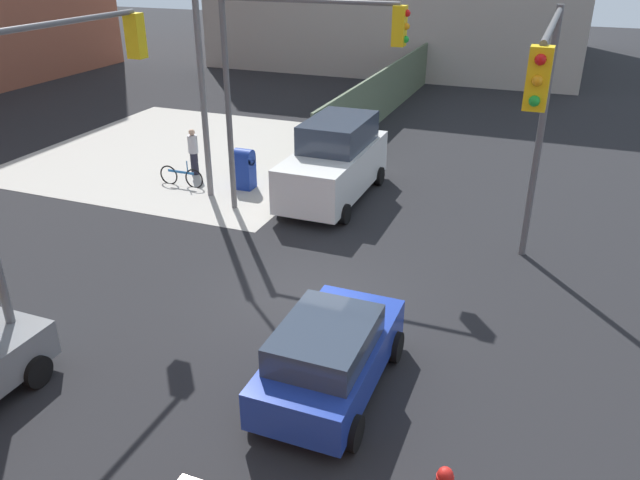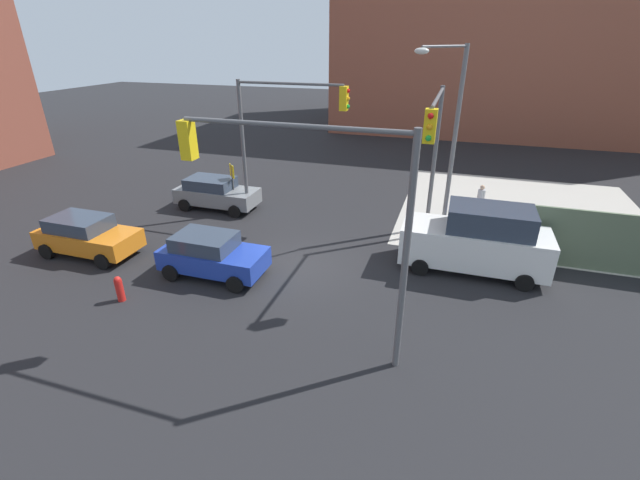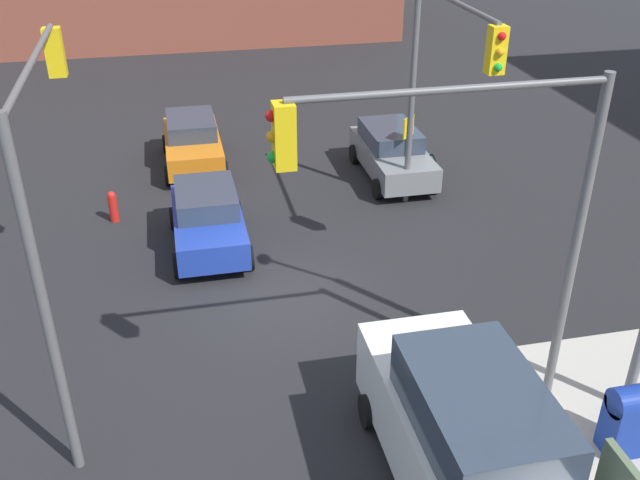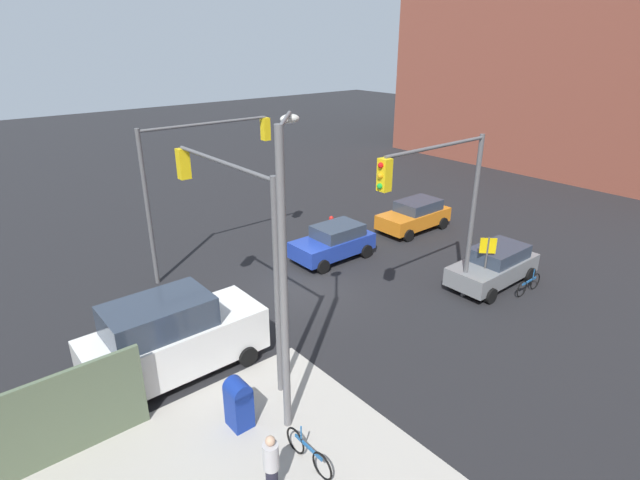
{
  "view_description": "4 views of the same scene",
  "coord_description": "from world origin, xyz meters",
  "px_view_note": "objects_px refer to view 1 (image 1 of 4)",
  "views": [
    {
      "loc": [
        -11.88,
        -4.96,
        7.82
      ],
      "look_at": [
        -0.3,
        -0.38,
        1.84
      ],
      "focal_mm": 35.0,
      "sensor_mm": 36.0,
      "label": 1
    },
    {
      "loc": [
        5.33,
        -13.94,
        8.27
      ],
      "look_at": [
        1.07,
        -0.7,
        1.61
      ],
      "focal_mm": 24.0,
      "sensor_mm": 36.0,
      "label": 2
    },
    {
      "loc": [
        14.28,
        -2.26,
        9.59
      ],
      "look_at": [
        1.19,
        0.57,
        2.16
      ],
      "focal_mm": 40.0,
      "sensor_mm": 36.0,
      "label": 3
    },
    {
      "loc": [
        11.28,
        14.5,
        9.69
      ],
      "look_at": [
        -1.55,
        -0.98,
        1.49
      ],
      "focal_mm": 28.0,
      "sensor_mm": 36.0,
      "label": 4
    }
  ],
  "objects_px": {
    "traffic_signal_se_corner": "(542,105)",
    "bicycle_leaning_on_fence": "(181,176)",
    "mailbox_blue": "(244,168)",
    "sedan_blue": "(330,355)",
    "traffic_signal_ne_corner": "(291,66)",
    "street_lamp_corner": "(203,55)",
    "van_white_delivery": "(335,161)",
    "traffic_signal_nw_corner": "(52,119)",
    "pedestrian_crossing": "(193,151)"
  },
  "relations": [
    {
      "from": "traffic_signal_se_corner",
      "to": "bicycle_leaning_on_fence",
      "type": "height_order",
      "value": "traffic_signal_se_corner"
    },
    {
      "from": "mailbox_blue",
      "to": "sedan_blue",
      "type": "distance_m",
      "value": 11.26
    },
    {
      "from": "traffic_signal_ne_corner",
      "to": "street_lamp_corner",
      "type": "xyz_separation_m",
      "value": [
        0.45,
        3.14,
        0.07
      ]
    },
    {
      "from": "sedan_blue",
      "to": "bicycle_leaning_on_fence",
      "type": "relative_size",
      "value": 2.24
    },
    {
      "from": "traffic_signal_se_corner",
      "to": "street_lamp_corner",
      "type": "xyz_separation_m",
      "value": [
        2.82,
        10.03,
        0.03
      ]
    },
    {
      "from": "traffic_signal_ne_corner",
      "to": "van_white_delivery",
      "type": "bearing_deg",
      "value": -15.95
    },
    {
      "from": "traffic_signal_nw_corner",
      "to": "pedestrian_crossing",
      "type": "distance_m",
      "value": 10.41
    },
    {
      "from": "bicycle_leaning_on_fence",
      "to": "mailbox_blue",
      "type": "bearing_deg",
      "value": -74.72
    },
    {
      "from": "traffic_signal_se_corner",
      "to": "sedan_blue",
      "type": "bearing_deg",
      "value": 150.22
    },
    {
      "from": "traffic_signal_se_corner",
      "to": "van_white_delivery",
      "type": "xyz_separation_m",
      "value": [
        4.41,
        6.3,
        -3.39
      ]
    },
    {
      "from": "traffic_signal_se_corner",
      "to": "van_white_delivery",
      "type": "distance_m",
      "value": 8.4
    },
    {
      "from": "traffic_signal_nw_corner",
      "to": "van_white_delivery",
      "type": "distance_m",
      "value": 9.99
    },
    {
      "from": "bicycle_leaning_on_fence",
      "to": "van_white_delivery",
      "type": "bearing_deg",
      "value": -80.09
    },
    {
      "from": "van_white_delivery",
      "to": "pedestrian_crossing",
      "type": "relative_size",
      "value": 3.15
    },
    {
      "from": "traffic_signal_se_corner",
      "to": "van_white_delivery",
      "type": "height_order",
      "value": "traffic_signal_se_corner"
    },
    {
      "from": "traffic_signal_ne_corner",
      "to": "mailbox_blue",
      "type": "distance_m",
      "value": 4.97
    },
    {
      "from": "pedestrian_crossing",
      "to": "bicycle_leaning_on_fence",
      "type": "relative_size",
      "value": 0.98
    },
    {
      "from": "street_lamp_corner",
      "to": "sedan_blue",
      "type": "relative_size",
      "value": 2.04
    },
    {
      "from": "bicycle_leaning_on_fence",
      "to": "traffic_signal_nw_corner",
      "type": "bearing_deg",
      "value": -161.53
    },
    {
      "from": "street_lamp_corner",
      "to": "van_white_delivery",
      "type": "relative_size",
      "value": 1.48
    },
    {
      "from": "traffic_signal_nw_corner",
      "to": "sedan_blue",
      "type": "relative_size",
      "value": 1.66
    },
    {
      "from": "traffic_signal_nw_corner",
      "to": "pedestrian_crossing",
      "type": "relative_size",
      "value": 3.79
    },
    {
      "from": "traffic_signal_ne_corner",
      "to": "traffic_signal_nw_corner",
      "type": "bearing_deg",
      "value": 163.12
    },
    {
      "from": "traffic_signal_nw_corner",
      "to": "bicycle_leaning_on_fence",
      "type": "relative_size",
      "value": 3.71
    },
    {
      "from": "mailbox_blue",
      "to": "van_white_delivery",
      "type": "bearing_deg",
      "value": -83.88
    },
    {
      "from": "traffic_signal_nw_corner",
      "to": "mailbox_blue",
      "type": "distance_m",
      "value": 9.51
    },
    {
      "from": "traffic_signal_ne_corner",
      "to": "street_lamp_corner",
      "type": "bearing_deg",
      "value": 81.79
    },
    {
      "from": "traffic_signal_se_corner",
      "to": "sedan_blue",
      "type": "relative_size",
      "value": 1.66
    },
    {
      "from": "street_lamp_corner",
      "to": "sedan_blue",
      "type": "xyz_separation_m",
      "value": [
        -7.87,
        -7.14,
        -3.86
      ]
    },
    {
      "from": "mailbox_blue",
      "to": "van_white_delivery",
      "type": "relative_size",
      "value": 0.26
    },
    {
      "from": "traffic_signal_ne_corner",
      "to": "bicycle_leaning_on_fence",
      "type": "xyz_separation_m",
      "value": [
        1.1,
        4.81,
        -4.29
      ]
    },
    {
      "from": "traffic_signal_nw_corner",
      "to": "traffic_signal_se_corner",
      "type": "xyz_separation_m",
      "value": [
        4.6,
        -9.0,
        0.05
      ]
    },
    {
      "from": "traffic_signal_nw_corner",
      "to": "street_lamp_corner",
      "type": "height_order",
      "value": "street_lamp_corner"
    },
    {
      "from": "traffic_signal_nw_corner",
      "to": "mailbox_blue",
      "type": "bearing_deg",
      "value": 3.3
    },
    {
      "from": "sedan_blue",
      "to": "traffic_signal_nw_corner",
      "type": "bearing_deg",
      "value": 85.89
    },
    {
      "from": "pedestrian_crossing",
      "to": "van_white_delivery",
      "type": "bearing_deg",
      "value": -133.89
    },
    {
      "from": "traffic_signal_ne_corner",
      "to": "van_white_delivery",
      "type": "height_order",
      "value": "traffic_signal_ne_corner"
    },
    {
      "from": "street_lamp_corner",
      "to": "van_white_delivery",
      "type": "height_order",
      "value": "street_lamp_corner"
    },
    {
      "from": "traffic_signal_nw_corner",
      "to": "bicycle_leaning_on_fence",
      "type": "bearing_deg",
      "value": 18.47
    },
    {
      "from": "van_white_delivery",
      "to": "pedestrian_crossing",
      "type": "bearing_deg",
      "value": 87.37
    },
    {
      "from": "traffic_signal_nw_corner",
      "to": "street_lamp_corner",
      "type": "bearing_deg",
      "value": 7.86
    },
    {
      "from": "van_white_delivery",
      "to": "traffic_signal_nw_corner",
      "type": "bearing_deg",
      "value": 163.33
    },
    {
      "from": "traffic_signal_se_corner",
      "to": "pedestrian_crossing",
      "type": "xyz_separation_m",
      "value": [
        4.67,
        11.9,
        -3.78
      ]
    },
    {
      "from": "street_lamp_corner",
      "to": "mailbox_blue",
      "type": "distance_m",
      "value": 4.16
    },
    {
      "from": "traffic_signal_nw_corner",
      "to": "pedestrian_crossing",
      "type": "xyz_separation_m",
      "value": [
        9.27,
        2.9,
        -3.73
      ]
    },
    {
      "from": "traffic_signal_se_corner",
      "to": "pedestrian_crossing",
      "type": "distance_m",
      "value": 13.33
    },
    {
      "from": "street_lamp_corner",
      "to": "traffic_signal_nw_corner",
      "type": "bearing_deg",
      "value": -172.14
    },
    {
      "from": "traffic_signal_se_corner",
      "to": "traffic_signal_nw_corner",
      "type": "bearing_deg",
      "value": 117.09
    },
    {
      "from": "traffic_signal_nw_corner",
      "to": "traffic_signal_se_corner",
      "type": "height_order",
      "value": "same"
    },
    {
      "from": "mailbox_blue",
      "to": "pedestrian_crossing",
      "type": "bearing_deg",
      "value": 75.96
    }
  ]
}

